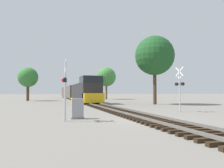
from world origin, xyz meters
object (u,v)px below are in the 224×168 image
object	(u,v)px
tree_far_right	(155,56)
tree_mid_background	(28,77)
relay_cabinet	(77,109)
crossing_signal_far	(180,86)
freight_train	(74,92)
tree_deep_background	(106,77)
crossing_signal_near	(65,84)

from	to	relation	value
tree_far_right	tree_mid_background	bearing A→B (deg)	134.97
relay_cabinet	crossing_signal_far	bearing A→B (deg)	15.02
tree_far_right	relay_cabinet	bearing A→B (deg)	-132.99
crossing_signal_far	tree_mid_background	bearing A→B (deg)	9.78
tree_far_right	tree_mid_background	size ratio (longest dim) A/B	1.46
crossing_signal_far	relay_cabinet	distance (m)	10.44
freight_train	tree_far_right	distance (m)	27.87
tree_far_right	tree_deep_background	distance (m)	24.97
freight_train	crossing_signal_near	distance (m)	41.69
freight_train	tree_deep_background	size ratio (longest dim) A/B	6.31
tree_far_right	tree_mid_background	xyz separation A→B (m)	(-19.55, 19.57, -2.41)
tree_far_right	crossing_signal_near	bearing A→B (deg)	-132.94
crossing_signal_far	freight_train	bearing A→B (deg)	-8.76
freight_train	tree_mid_background	distance (m)	12.51
crossing_signal_far	tree_far_right	distance (m)	13.36
freight_train	tree_far_right	size ratio (longest dim) A/B	5.03
freight_train	tree_deep_background	xyz separation A→B (m)	(8.22, -0.84, 3.93)
crossing_signal_near	tree_deep_background	bearing A→B (deg)	166.95
relay_cabinet	tree_far_right	xyz separation A→B (m)	(13.57, 14.55, 6.68)
crossing_signal_far	relay_cabinet	xyz separation A→B (m)	(-9.94, -2.67, -1.75)
crossing_signal_far	crossing_signal_near	bearing A→B (deg)	91.75
freight_train	crossing_signal_near	world-z (taller)	freight_train
freight_train	crossing_signal_far	distance (m)	38.03
relay_cabinet	crossing_signal_near	bearing A→B (deg)	-132.15
freight_train	crossing_signal_far	world-z (taller)	freight_train
crossing_signal_near	crossing_signal_far	size ratio (longest dim) A/B	0.92
crossing_signal_near	tree_far_right	bearing A→B (deg)	142.59
relay_cabinet	tree_mid_background	world-z (taller)	tree_mid_background
crossing_signal_near	tree_mid_background	bearing A→B (deg)	-166.32
tree_mid_background	relay_cabinet	bearing A→B (deg)	-80.06
crossing_signal_near	tree_deep_background	distance (m)	42.87
crossing_signal_near	tree_far_right	size ratio (longest dim) A/B	0.38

